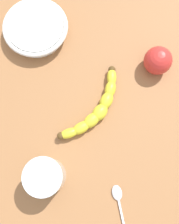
{
  "coord_description": "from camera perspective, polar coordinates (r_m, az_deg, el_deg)",
  "views": [
    {
      "loc": [
        -5.03,
        14.09,
        67.37
      ],
      "look_at": [
        -2.0,
        0.52,
        5.0
      ],
      "focal_mm": 41.13,
      "sensor_mm": 36.0,
      "label": 1
    }
  ],
  "objects": [
    {
      "name": "wooden_tabletop",
      "position": [
        0.68,
        -1.56,
        0.13
      ],
      "size": [
        120.0,
        120.0,
        3.0
      ],
      "primitive_type": "cube",
      "color": "#98643B",
      "rests_on": "ground"
    },
    {
      "name": "banana",
      "position": [
        0.64,
        1.53,
        0.79
      ],
      "size": [
        12.07,
        21.8,
        3.43
      ],
      "rotation": [
        0.0,
        0.0,
        4.29
      ],
      "color": "yellow",
      "rests_on": "wooden_tabletop"
    },
    {
      "name": "smoothie_glass",
      "position": [
        0.61,
        -9.75,
        -13.92
      ],
      "size": [
        8.68,
        8.68,
        8.69
      ],
      "color": "silver",
      "rests_on": "wooden_tabletop"
    },
    {
      "name": "ceramic_bowl",
      "position": [
        0.74,
        -11.82,
        17.71
      ],
      "size": [
        17.43,
        17.43,
        3.75
      ],
      "color": "white",
      "rests_on": "wooden_tabletop"
    },
    {
      "name": "apple_fruit",
      "position": [
        0.69,
        14.95,
        10.98
      ],
      "size": [
        7.21,
        7.21,
        7.21
      ],
      "primitive_type": "sphere",
      "color": "red",
      "rests_on": "wooden_tabletop"
    },
    {
      "name": "teaspoon",
      "position": [
        0.65,
        6.27,
        -17.99
      ],
      "size": [
        5.86,
        10.83,
        0.8
      ],
      "rotation": [
        0.0,
        0.0,
        5.13
      ],
      "color": "silver",
      "rests_on": "wooden_tabletop"
    }
  ]
}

